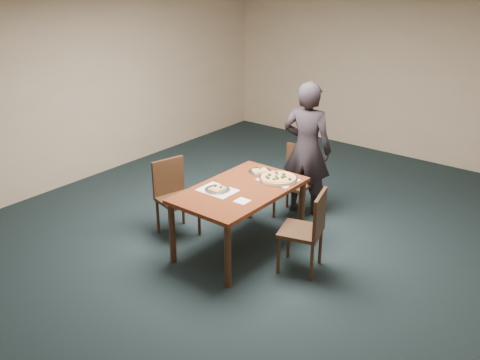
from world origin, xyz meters
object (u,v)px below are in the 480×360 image
Objects in this scene: pizza_pan at (278,178)px; slice_plate_far at (260,171)px; chair_left at (174,193)px; diner at (307,149)px; dining_table at (240,196)px; slice_plate_near at (217,189)px; chair_far at (297,177)px; chair_right at (308,227)px.

pizza_pan is 1.58× the size of slice_plate_far.
slice_plate_far is (-0.31, 0.07, -0.01)m from pizza_pan.
chair_left reaches higher than pizza_pan.
diner reaches higher than slice_plate_far.
slice_plate_far is (0.76, 0.70, 0.25)m from chair_left.
diner reaches higher than dining_table.
chair_left is 3.25× the size of slice_plate_near.
dining_table is 3.38× the size of pizza_pan.
diner is at bearing 76.64° from slice_plate_far.
chair_far is 0.76m from pizza_pan.
slice_plate_near is 0.73m from slice_plate_far.
chair_right reaches higher than slice_plate_near.
slice_plate_far is (-0.11, 0.53, 0.10)m from dining_table.
dining_table is 1.65× the size of chair_far.
chair_far is 0.52× the size of diner.
slice_plate_far is (-0.96, 0.46, 0.25)m from chair_right.
slice_plate_near is at bearing -78.09° from chair_left.
dining_table is at bearing 50.13° from slice_plate_near.
dining_table is 1.65× the size of chair_right.
slice_plate_near is (-1.01, -0.27, 0.25)m from chair_right.
slice_plate_far is (-0.18, -0.75, -0.11)m from diner.
pizza_pan is 1.58× the size of slice_plate_near.
chair_right is (1.72, 0.24, 0.00)m from chair_left.
slice_plate_near is (-0.35, -0.66, -0.01)m from pizza_pan.
chair_far is at bearing -19.67° from chair_left.
pizza_pan is at bearing -12.47° from slice_plate_far.
chair_left is at bearing 177.83° from slice_plate_near.
pizza_pan is (0.18, -0.70, 0.26)m from chair_far.
dining_table is 0.90m from chair_left.
diner is (0.94, 1.45, 0.35)m from chair_left.
chair_left is (-0.88, -0.17, -0.14)m from dining_table.
dining_table is 0.55m from slice_plate_far.
diner reaches higher than chair_left.
chair_left reaches higher than slice_plate_near.
chair_left is 1.06m from slice_plate_far.
slice_plate_near reaches higher than dining_table.
chair_right is (0.84, -1.09, 0.00)m from chair_far.
slice_plate_near is at bearing -93.73° from slice_plate_far.
chair_right is at bearing -58.28° from chair_far.
chair_right is 0.81m from pizza_pan.
dining_table is 5.36× the size of slice_plate_near.
chair_right reaches higher than dining_table.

